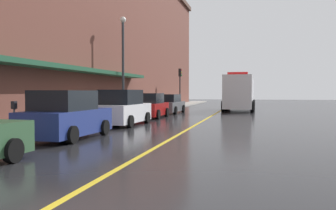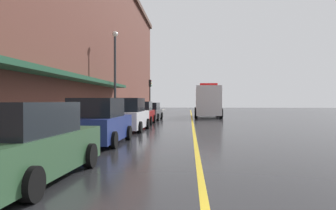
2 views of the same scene
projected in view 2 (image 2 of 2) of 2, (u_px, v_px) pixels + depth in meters
ground_plane at (192, 121)px, 28.74m from camera, size 112.00×112.00×0.00m
sidewalk_left at (122, 120)px, 29.14m from camera, size 2.40×70.00×0.15m
lane_center_stripe at (192, 121)px, 28.74m from camera, size 0.16×70.00×0.01m
brick_building_left at (55, 32)px, 28.39m from camera, size 9.95×64.00×15.43m
parked_car_0 at (23, 144)px, 7.23m from camera, size 2.27×4.92×1.74m
parked_car_1 at (98, 123)px, 13.53m from camera, size 2.20×4.42×1.87m
parked_car_2 at (128, 116)px, 19.41m from camera, size 2.18×4.51×1.92m
parked_car_3 at (140, 113)px, 25.04m from camera, size 2.11×4.13×1.71m
parked_car_4 at (150, 112)px, 30.60m from camera, size 2.17×4.57×1.59m
box_truck at (207, 102)px, 35.76m from camera, size 2.90×8.25×3.51m
parking_meter_0 at (53, 120)px, 12.31m from camera, size 0.14×0.18×1.33m
parking_meter_1 at (95, 114)px, 17.81m from camera, size 0.14×0.18×1.33m
parking_meter_2 at (97, 114)px, 18.22m from camera, size 0.14×0.18×1.33m
street_lamp_left at (115, 66)px, 25.26m from camera, size 0.44×0.44×6.94m
traffic_light_near at (150, 90)px, 42.24m from camera, size 0.38×0.36×4.30m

